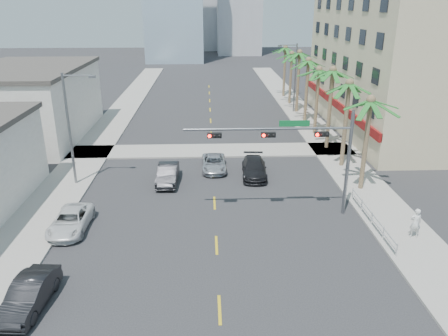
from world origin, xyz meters
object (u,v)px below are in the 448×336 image
car_parked_far (71,221)px  car_parked_mid (29,294)px  traffic_signal_mast (302,145)px  car_lane_left (168,174)px  pedestrian (415,223)px  car_lane_right (254,168)px  car_lane_center (214,163)px

car_parked_far → car_parked_mid: bearing=-87.6°
traffic_signal_mast → car_lane_left: traffic_signal_mast is taller
car_parked_far → car_lane_left: bearing=54.6°
car_parked_far → pedestrian: bearing=-4.7°
car_lane_right → car_lane_left: bearing=-167.6°
traffic_signal_mast → car_parked_far: (-15.18, -1.64, -4.41)m
car_lane_left → pedestrian: bearing=-30.4°
car_lane_right → pedestrian: bearing=-47.7°
car_parked_mid → car_lane_right: bearing=57.3°
car_parked_mid → car_lane_center: car_parked_mid is taller
car_parked_far → car_lane_left: (5.65, 7.79, 0.10)m
traffic_signal_mast → car_parked_far: bearing=-173.9°
car_parked_far → car_lane_right: car_lane_right is taller
car_parked_far → car_lane_right: size_ratio=0.95×
traffic_signal_mast → car_lane_right: size_ratio=2.24×
car_parked_far → car_lane_left: size_ratio=1.03×
car_parked_mid → pedestrian: pedestrian is taller
car_lane_left → car_lane_right: (7.23, 1.14, -0.03)m
car_parked_far → car_lane_center: car_parked_far is taller
car_parked_far → car_lane_right: bearing=35.3°
traffic_signal_mast → car_parked_far: traffic_signal_mast is taller
car_lane_center → traffic_signal_mast: bearing=-57.8°
car_lane_right → pedestrian: (8.86, -10.97, 0.40)m
car_parked_mid → pedestrian: (21.51, 5.68, 0.40)m
car_parked_mid → car_parked_far: car_parked_mid is taller
car_parked_mid → car_lane_center: 20.45m
traffic_signal_mast → car_lane_right: (-2.30, 7.30, -4.34)m
car_parked_far → car_lane_center: size_ratio=1.04×
car_parked_mid → car_lane_center: bearing=67.6°
car_lane_left → pedestrian: (16.09, -9.83, 0.37)m
car_lane_left → car_lane_center: 4.71m
car_parked_far → pedestrian: (21.75, -2.04, 0.46)m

